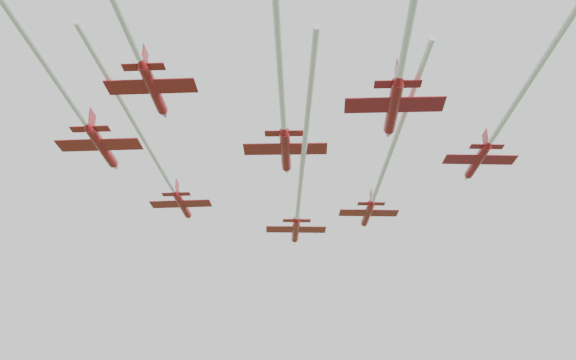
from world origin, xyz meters
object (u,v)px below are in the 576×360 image
at_px(jet_row3_left, 71,101).
at_px(jet_row3_mid, 280,69).
at_px(jet_row2_right, 379,182).
at_px(jet_lead, 299,194).
at_px(jet_row3_right, 529,81).
at_px(jet_row4_right, 414,1).
at_px(jet_row2_left, 164,173).

relative_size(jet_row3_left, jet_row3_mid, 0.75).
xyz_separation_m(jet_row2_right, jet_row3_mid, (-1.15, -26.27, 1.73)).
bearing_deg(jet_row3_left, jet_lead, 48.62).
height_order(jet_row3_left, jet_row3_right, jet_row3_left).
bearing_deg(jet_row2_right, jet_row3_mid, -119.13).
xyz_separation_m(jet_lead, jet_row4_right, (25.90, -36.54, -2.14)).
distance_m(jet_row2_right, jet_row4_right, 37.22).
xyz_separation_m(jet_row3_left, jet_row4_right, (37.60, -4.65, -2.68)).
distance_m(jet_lead, jet_row3_right, 37.87).
height_order(jet_row2_right, jet_row3_right, jet_row2_right).
bearing_deg(jet_row2_right, jet_row4_right, -94.37).
height_order(jet_row3_mid, jet_row4_right, jet_row3_mid).
bearing_deg(jet_lead, jet_row2_right, -36.40).
height_order(jet_row3_right, jet_row4_right, jet_row3_right).
bearing_deg(jet_row3_mid, jet_row4_right, -51.66).
bearing_deg(jet_lead, jet_row4_right, -80.98).
xyz_separation_m(jet_row2_left, jet_row3_left, (-0.90, -15.89, 1.83)).
bearing_deg(jet_lead, jet_row2_left, -150.34).
distance_m(jet_lead, jet_row3_left, 33.97).
bearing_deg(jet_lead, jet_row3_left, -136.47).
height_order(jet_lead, jet_row3_right, jet_lead).
bearing_deg(jet_row2_right, jet_row2_left, -175.04).
relative_size(jet_row3_mid, jet_row4_right, 1.05).
relative_size(jet_lead, jet_row2_left, 1.20).
bearing_deg(jet_row3_right, jet_lead, 121.57).
bearing_deg(jet_row3_right, jet_row4_right, -137.60).
distance_m(jet_row2_left, jet_row3_right, 43.20).
bearing_deg(jet_row3_left, jet_row2_right, 30.48).
relative_size(jet_row2_left, jet_row3_right, 0.76).
xyz_separation_m(jet_row3_mid, jet_row4_right, (15.24, -8.17, -2.65)).
distance_m(jet_row3_mid, jet_row3_right, 23.31).
distance_m(jet_row2_left, jet_row3_left, 16.02).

